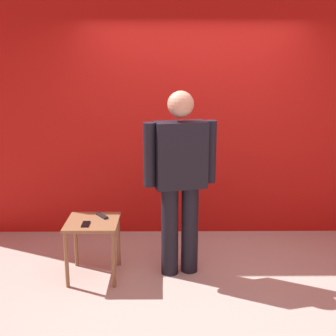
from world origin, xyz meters
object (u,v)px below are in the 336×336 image
Objects in this scene: side_table at (93,230)px; cell_phone at (86,224)px; standing_person at (180,175)px; tv_remote at (102,216)px.

cell_phone is (-0.05, -0.10, 0.10)m from side_table.
cell_phone is at bearing -114.98° from side_table.
side_table is at bearing -174.74° from standing_person.
standing_person reaches higher than tv_remote.
standing_person is 0.99m from side_table.
tv_remote is (-0.76, 0.03, -0.42)m from standing_person.
side_table is at bearing 63.50° from cell_phone.
side_table is 3.36× the size of tv_remote.
side_table is 3.97× the size of cell_phone.
cell_phone reaches higher than side_table.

